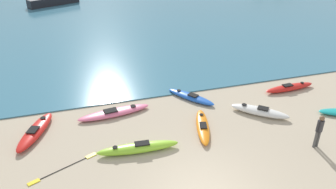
{
  "coord_description": "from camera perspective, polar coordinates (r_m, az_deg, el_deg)",
  "views": [
    {
      "loc": [
        -3.61,
        -7.68,
        8.38
      ],
      "look_at": [
        0.75,
        6.6,
        0.5
      ],
      "focal_mm": 35.0,
      "sensor_mm": 36.0,
      "label": 1
    }
  ],
  "objects": [
    {
      "name": "kayak_on_sand_0",
      "position": [
        15.75,
        -22.1,
        -5.94
      ],
      "size": [
        1.87,
        3.15,
        0.37
      ],
      "color": "red",
      "rests_on": "ground_plane"
    },
    {
      "name": "kayak_on_sand_1",
      "position": [
        13.66,
        -5.22,
        -9.22
      ],
      "size": [
        3.41,
        0.85,
        0.4
      ],
      "color": "#8CCC2D",
      "rests_on": "ground_plane"
    },
    {
      "name": "kayak_on_sand_2",
      "position": [
        17.49,
        3.99,
        -0.39
      ],
      "size": [
        2.17,
        2.71,
        0.31
      ],
      "color": "blue",
      "rests_on": "ground_plane"
    },
    {
      "name": "kayak_on_sand_4",
      "position": [
        16.66,
        15.68,
        -2.8
      ],
      "size": [
        2.58,
        2.4,
        0.41
      ],
      "color": "white",
      "rests_on": "ground_plane"
    },
    {
      "name": "kayak_on_sand_6",
      "position": [
        16.25,
        -9.34,
        -3.09
      ],
      "size": [
        3.62,
        1.22,
        0.3
      ],
      "color": "#E5668C",
      "rests_on": "ground_plane"
    },
    {
      "name": "kayak_on_sand_7",
      "position": [
        15.06,
        6.07,
        -5.53
      ],
      "size": [
        1.4,
        2.95,
        0.31
      ],
      "color": "orange",
      "rests_on": "ground_plane"
    },
    {
      "name": "kayak_on_sand_8",
      "position": [
        19.6,
        20.39,
        1.16
      ],
      "size": [
        3.12,
        0.75,
        0.36
      ],
      "color": "red",
      "rests_on": "ground_plane"
    },
    {
      "name": "person_near_foreground",
      "position": [
        14.82,
        24.84,
        -5.55
      ],
      "size": [
        0.31,
        0.25,
        1.51
      ],
      "color": "#4C4C4C",
      "rests_on": "ground_plane"
    },
    {
      "name": "moored_boat_0",
      "position": [
        40.53,
        -19.3,
        15.14
      ],
      "size": [
        5.68,
        3.66,
        0.9
      ],
      "color": "black",
      "rests_on": "bay_water"
    },
    {
      "name": "loose_paddle",
      "position": [
        13.48,
        -17.67,
        -12.13
      ],
      "size": [
        2.61,
        1.3,
        0.03
      ],
      "color": "black",
      "rests_on": "ground_plane"
    }
  ]
}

